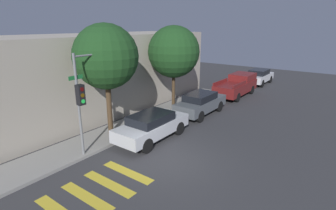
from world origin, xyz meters
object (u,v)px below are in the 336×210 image
pickup_truck (237,85)px  tree_midblock (174,52)px  sedan_far_end (259,76)px  traffic_light_pole (87,87)px  tree_near_corner (106,57)px  sedan_near_corner (152,126)px  sedan_middle (200,103)px

pickup_truck → tree_midblock: bearing=162.4°
pickup_truck → sedan_far_end: (5.86, -0.00, -0.11)m
traffic_light_pole → pickup_truck: (14.48, -1.27, -2.36)m
pickup_truck → tree_near_corner: tree_near_corner is taller
tree_near_corner → tree_midblock: 5.98m
sedan_near_corner → sedan_far_end: 17.41m
sedan_near_corner → tree_near_corner: tree_near_corner is taller
sedan_near_corner → sedan_middle: bearing=0.0°
sedan_middle → sedan_far_end: size_ratio=1.00×
sedan_near_corner → tree_midblock: (4.93, 2.10, 3.37)m
tree_near_corner → sedan_far_end: bearing=-6.5°
traffic_light_pole → sedan_middle: (8.12, -1.27, -2.46)m
pickup_truck → sedan_far_end: pickup_truck is taller
pickup_truck → tree_near_corner: 13.23m
sedan_far_end → sedan_middle: bearing=180.0°
sedan_middle → tree_midblock: bearing=97.0°
traffic_light_pole → tree_near_corner: tree_near_corner is taller
traffic_light_pole → sedan_near_corner: bearing=-23.4°
tree_near_corner → tree_midblock: (5.98, 0.00, -0.21)m
traffic_light_pole → sedan_near_corner: traffic_light_pole is taller
sedan_near_corner → tree_near_corner: bearing=116.4°
pickup_truck → tree_near_corner: size_ratio=0.86×
traffic_light_pole → tree_midblock: tree_midblock is taller
sedan_far_end → sedan_near_corner: bearing=180.0°
sedan_middle → tree_midblock: 3.97m
sedan_middle → sedan_near_corner: bearing=-180.0°
sedan_near_corner → sedan_far_end: size_ratio=1.01×
sedan_middle → pickup_truck: bearing=0.0°
sedan_middle → sedan_far_end: sedan_far_end is taller
sedan_near_corner → tree_near_corner: (-1.04, 2.10, 3.59)m
sedan_middle → sedan_far_end: 12.22m
sedan_near_corner → tree_near_corner: size_ratio=0.73×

